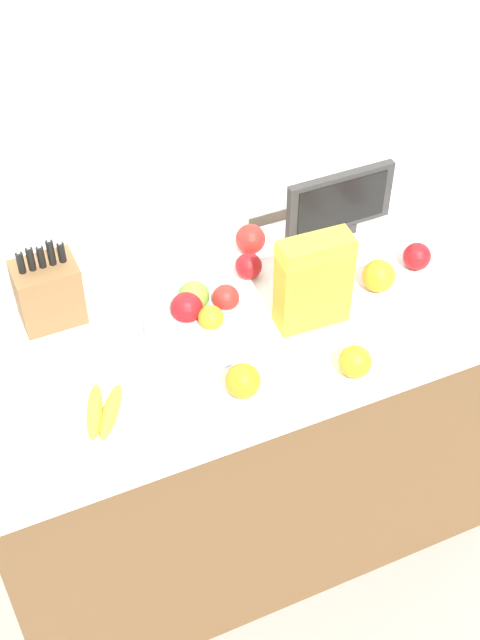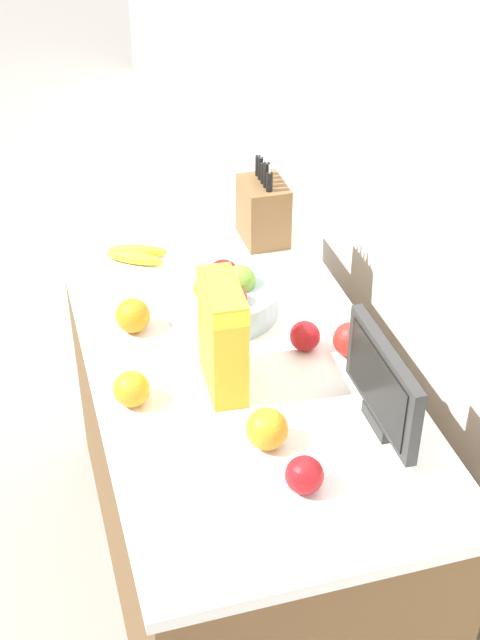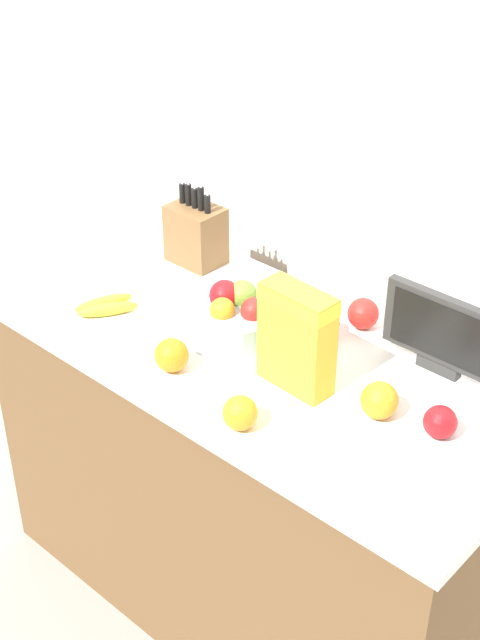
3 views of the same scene
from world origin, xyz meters
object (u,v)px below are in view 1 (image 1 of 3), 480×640
object	(u,v)px
apple_by_knife_block	(417,256)
orange_front_center	(355,362)
fruit_bowl	(200,318)
orange_mid_left	(243,381)
small_monitor	(340,203)
banana_bunch	(103,411)
cereal_box	(314,278)
knife_block	(48,291)
apple_near_bananas	(251,239)
orange_by_cereal	(379,276)
apple_rightmost	(249,266)

from	to	relation	value
apple_by_knife_block	orange_front_center	size ratio (longest dim) A/B	0.94
fruit_bowl	orange_mid_left	bearing A→B (deg)	-86.28
small_monitor	orange_front_center	distance (m)	0.53
small_monitor	orange_front_center	size ratio (longest dim) A/B	3.95
small_monitor	banana_bunch	world-z (taller)	small_monitor
cereal_box	fruit_bowl	distance (m)	0.30
orange_mid_left	small_monitor	bearing A→B (deg)	41.59
knife_block	fruit_bowl	size ratio (longest dim) A/B	0.99
orange_front_center	small_monitor	bearing A→B (deg)	66.03
banana_bunch	orange_front_center	distance (m)	0.60
apple_near_bananas	orange_by_cereal	bearing A→B (deg)	-48.79
apple_near_bananas	fruit_bowl	bearing A→B (deg)	-136.26
apple_by_knife_block	orange_front_center	world-z (taller)	orange_front_center
orange_by_cereal	knife_block	bearing A→B (deg)	163.49
cereal_box	orange_by_cereal	xyz separation A→B (m)	(0.21, 0.03, -0.10)
cereal_box	banana_bunch	xyz separation A→B (m)	(-0.58, -0.09, -0.12)
apple_rightmost	orange_by_cereal	bearing A→B (deg)	-32.17
banana_bunch	orange_front_center	xyz separation A→B (m)	(0.59, -0.12, 0.02)
orange_front_center	banana_bunch	bearing A→B (deg)	168.82
orange_front_center	orange_by_cereal	bearing A→B (deg)	49.58
apple_rightmost	orange_mid_left	xyz separation A→B (m)	(-0.18, -0.37, 0.01)
banana_bunch	small_monitor	bearing A→B (deg)	24.28
banana_bunch	apple_by_knife_block	bearing A→B (deg)	9.41
apple_rightmost	orange_mid_left	distance (m)	0.41
banana_bunch	fruit_bowl	bearing A→B (deg)	28.10
apple_rightmost	orange_mid_left	bearing A→B (deg)	-116.21
knife_block	banana_bunch	size ratio (longest dim) A/B	1.55
orange_by_cereal	orange_front_center	size ratio (longest dim) A/B	1.09
cereal_box	banana_bunch	world-z (taller)	cereal_box
small_monitor	orange_by_cereal	distance (m)	0.25
apple_rightmost	orange_front_center	distance (m)	0.43
knife_block	cereal_box	distance (m)	0.66
knife_block	small_monitor	world-z (taller)	knife_block
fruit_bowl	banana_bunch	bearing A→B (deg)	-151.90
apple_by_knife_block	orange_mid_left	world-z (taller)	orange_mid_left
apple_by_knife_block	apple_rightmost	size ratio (longest dim) A/B	1.05
cereal_box	fruit_bowl	world-z (taller)	cereal_box
apple_rightmost	apple_near_bananas	world-z (taller)	apple_near_bananas
knife_block	small_monitor	size ratio (longest dim) A/B	0.87
orange_mid_left	apple_near_bananas	bearing A→B (deg)	63.55
cereal_box	apple_near_bananas	xyz separation A→B (m)	(-0.03, 0.31, -0.10)
knife_block	banana_bunch	bearing A→B (deg)	-87.25
small_monitor	cereal_box	xyz separation A→B (m)	(-0.22, -0.27, 0.03)
cereal_box	orange_mid_left	xyz separation A→B (m)	(-0.26, -0.15, -0.10)
cereal_box	orange_front_center	size ratio (longest dim) A/B	3.24
knife_block	small_monitor	distance (m)	0.82
banana_bunch	orange_mid_left	size ratio (longest dim) A/B	2.09
knife_block	apple_near_bananas	xyz separation A→B (m)	(0.57, 0.04, -0.05)
apple_by_knife_block	orange_by_cereal	xyz separation A→B (m)	(-0.14, -0.03, 0.01)
orange_front_center	orange_mid_left	distance (m)	0.27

